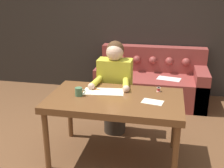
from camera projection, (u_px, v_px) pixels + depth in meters
ground_plane at (105, 159)px, 3.11m from camera, size 16.00×16.00×0.00m
wall_back at (134, 18)px, 4.75m from camera, size 8.00×0.06×2.60m
dining_table at (115, 104)px, 2.94m from camera, size 1.40×0.82×0.73m
couch at (151, 82)px, 4.62m from camera, size 1.73×0.85×0.86m
person at (115, 88)px, 3.50m from camera, size 0.47×0.59×1.20m
pattern_paper_main at (104, 92)px, 3.07m from camera, size 0.46×0.26×0.00m
pattern_paper_offcut at (153, 102)px, 2.79m from camera, size 0.23×0.17×0.00m
scissors at (98, 90)px, 3.12m from camera, size 0.24×0.10×0.01m
mug at (79, 92)px, 2.94m from camera, size 0.11×0.08×0.09m
thread_spool at (159, 90)px, 3.07m from camera, size 0.04×0.04×0.05m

